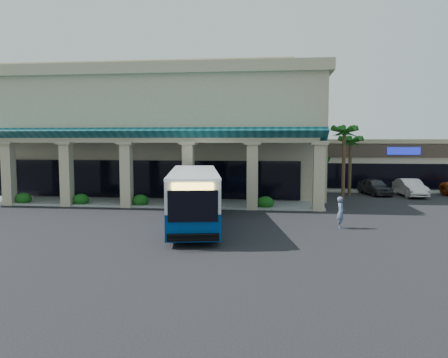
% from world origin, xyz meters
% --- Properties ---
extents(ground, '(110.00, 110.00, 0.00)m').
position_xyz_m(ground, '(0.00, 0.00, 0.00)').
color(ground, black).
extents(main_building, '(30.80, 14.80, 11.35)m').
position_xyz_m(main_building, '(-8.00, 16.00, 5.67)').
color(main_building, tan).
rests_on(main_building, ground).
extents(arcade, '(30.00, 6.20, 5.70)m').
position_xyz_m(arcade, '(-8.00, 6.80, 2.85)').
color(arcade, '#0C4148').
rests_on(arcade, ground).
extents(strip_mall, '(22.50, 12.50, 4.90)m').
position_xyz_m(strip_mall, '(18.00, 24.00, 2.45)').
color(strip_mall, beige).
rests_on(strip_mall, ground).
extents(palm_0, '(2.40, 2.40, 6.60)m').
position_xyz_m(palm_0, '(8.50, 11.00, 3.30)').
color(palm_0, '#164D14').
rests_on(palm_0, ground).
extents(palm_1, '(2.40, 2.40, 5.80)m').
position_xyz_m(palm_1, '(9.50, 14.00, 2.90)').
color(palm_1, '#164D14').
rests_on(palm_1, ground).
extents(broadleaf_tree, '(2.60, 2.60, 4.81)m').
position_xyz_m(broadleaf_tree, '(7.50, 19.00, 2.41)').
color(broadleaf_tree, '#10440F').
rests_on(broadleaf_tree, ground).
extents(transit_bus, '(4.51, 11.39, 3.10)m').
position_xyz_m(transit_bus, '(-1.44, -1.00, 1.55)').
color(transit_bus, navy).
rests_on(transit_bus, ground).
extents(pedestrian, '(0.48, 0.67, 1.73)m').
position_xyz_m(pedestrian, '(6.63, -0.74, 0.87)').
color(pedestrian, slate).
rests_on(pedestrian, ground).
extents(car_silver, '(2.71, 4.56, 1.46)m').
position_xyz_m(car_silver, '(11.80, 14.77, 0.73)').
color(car_silver, '#333438').
rests_on(car_silver, ground).
extents(car_white, '(1.94, 4.65, 1.50)m').
position_xyz_m(car_white, '(14.55, 13.91, 0.75)').
color(car_white, silver).
rests_on(car_white, ground).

